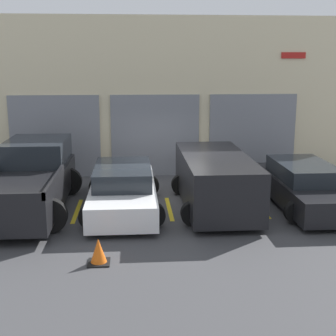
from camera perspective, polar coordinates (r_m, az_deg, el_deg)
The scene contains 10 objects.
ground_plane at distance 14.73m, azimuth -0.20°, elevation -3.58°, with size 28.00×28.00×0.00m, color #3D3D3F.
shophouse_building at distance 17.46m, azimuth -1.01°, elevation 8.48°, with size 17.64×0.68×5.77m.
pickup_truck at distance 13.97m, azimuth -16.41°, elevation -1.38°, with size 2.60×5.44×1.83m.
sedan_white at distance 13.43m, azimuth -5.49°, elevation -2.61°, with size 2.22×4.75×1.27m.
sedan_side at distance 14.31m, azimuth 16.21°, elevation -2.10°, with size 2.10×4.79×1.27m.
van_right at distance 13.54m, azimuth 5.75°, elevation -1.43°, with size 2.29×4.71×1.56m.
parking_stripe_left at distance 13.66m, azimuth -11.02°, elevation -5.14°, with size 0.12×2.20×0.01m, color gold.
parking_stripe_centre at distance 13.60m, azimuth 0.16°, elevation -4.98°, with size 0.12×2.20×0.01m, color gold.
parking_stripe_right at distance 14.05m, azimuth 11.02°, elevation -4.64°, with size 0.12×2.20×0.01m, color gold.
traffic_cone at distance 10.11m, azimuth -8.47°, elevation -10.09°, with size 0.47×0.47×0.55m.
Camera 1 is at (-1.00, -14.09, 4.17)m, focal length 50.00 mm.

